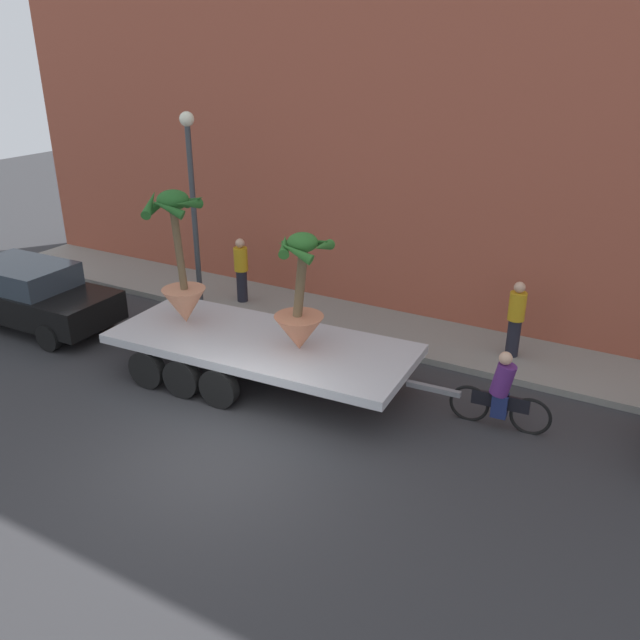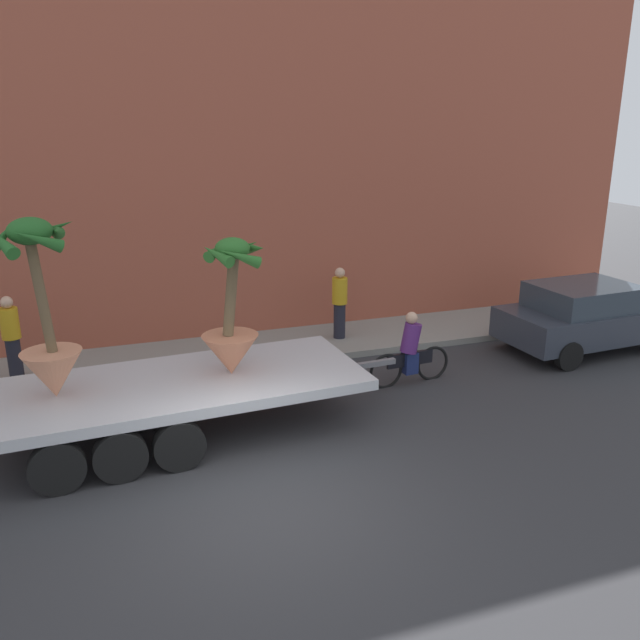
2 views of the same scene
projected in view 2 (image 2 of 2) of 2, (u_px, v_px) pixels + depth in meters
name	position (u px, v px, depth m)	size (l,w,h in m)	color
ground_plane	(269.00, 503.00, 9.15)	(60.00, 60.00, 0.00)	#2D2D30
sidewalk	(198.00, 356.00, 14.63)	(24.00, 2.20, 0.15)	gray
building_facade	(176.00, 159.00, 14.92)	(24.00, 1.20, 8.58)	#9E4C38
flatbed_trailer	(164.00, 394.00, 10.87)	(7.28, 2.87, 0.98)	#B7BABF
potted_palm_rear	(46.00, 327.00, 9.92)	(1.38, 1.38, 2.83)	tan
potted_palm_middle	(232.00, 325.00, 10.94)	(1.12, 1.08, 2.35)	#C17251
cyclist	(410.00, 352.00, 13.14)	(1.84, 0.37, 1.54)	black
parked_car	(586.00, 316.00, 15.03)	(4.15, 2.16, 1.58)	#2D333D
pedestrian_near_gate	(11.00, 336.00, 12.93)	(0.36, 0.36, 1.71)	black
pedestrian_far_left	(340.00, 302.00, 15.37)	(0.36, 0.36, 1.71)	black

